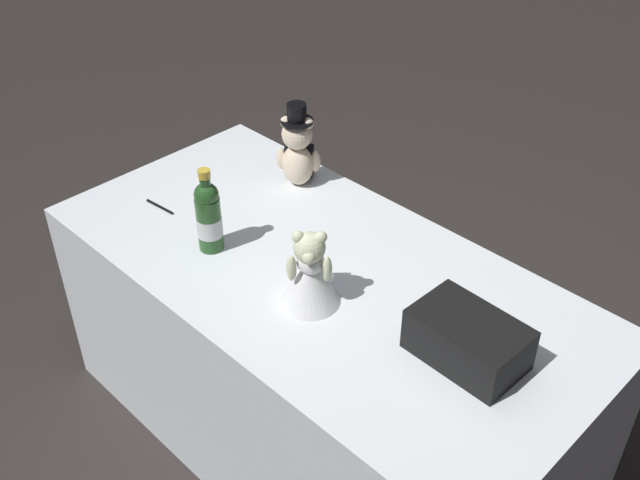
{
  "coord_description": "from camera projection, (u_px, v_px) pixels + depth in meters",
  "views": [
    {
      "loc": [
        -1.21,
        1.22,
        2.11
      ],
      "look_at": [
        0.0,
        0.0,
        0.84
      ],
      "focal_mm": 42.21,
      "sensor_mm": 36.0,
      "label": 1
    }
  ],
  "objects": [
    {
      "name": "gift_case_black",
      "position": [
        467.0,
        340.0,
        1.87
      ],
      "size": [
        0.29,
        0.19,
        0.12
      ],
      "color": "black",
      "rests_on": "reception_table"
    },
    {
      "name": "champagne_bottle",
      "position": [
        209.0,
        216.0,
        2.21
      ],
      "size": [
        0.08,
        0.08,
        0.27
      ],
      "color": "#265322",
      "rests_on": "reception_table"
    },
    {
      "name": "teddy_bear_groom",
      "position": [
        298.0,
        150.0,
        2.51
      ],
      "size": [
        0.14,
        0.14,
        0.3
      ],
      "color": "beige",
      "rests_on": "reception_table"
    },
    {
      "name": "ground_plane",
      "position": [
        320.0,
        432.0,
        2.64
      ],
      "size": [
        12.0,
        12.0,
        0.0
      ],
      "primitive_type": "plane",
      "color": "#2D2826"
    },
    {
      "name": "teddy_bear_bride",
      "position": [
        310.0,
        269.0,
        2.03
      ],
      "size": [
        0.21,
        0.22,
        0.24
      ],
      "color": "white",
      "rests_on": "reception_table"
    },
    {
      "name": "signing_pen",
      "position": [
        159.0,
        206.0,
        2.45
      ],
      "size": [
        0.13,
        0.02,
        0.01
      ],
      "color": "black",
      "rests_on": "reception_table"
    },
    {
      "name": "reception_table",
      "position": [
        320.0,
        357.0,
        2.42
      ],
      "size": [
        1.7,
        0.83,
        0.74
      ],
      "primitive_type": "cube",
      "color": "white",
      "rests_on": "ground_plane"
    }
  ]
}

